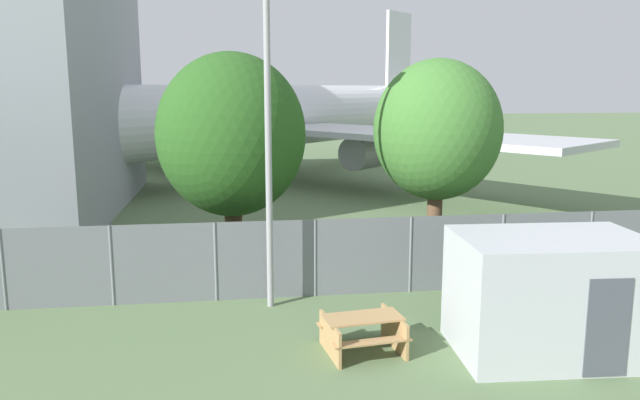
{
  "coord_description": "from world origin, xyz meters",
  "views": [
    {
      "loc": [
        -2.03,
        -5.1,
        5.38
      ],
      "look_at": [
        0.55,
        13.37,
        2.0
      ],
      "focal_mm": 35.0,
      "sensor_mm": 36.0,
      "label": 1
    }
  ],
  "objects": [
    {
      "name": "tree_behind_benches",
      "position": [
        3.7,
        11.94,
        4.17
      ],
      "size": [
        3.62,
        3.62,
        6.18
      ],
      "color": "brown",
      "rests_on": "ground"
    },
    {
      "name": "picnic_bench_open_grass",
      "position": [
        0.51,
        6.77,
        0.47
      ],
      "size": [
        1.77,
        1.6,
        0.76
      ],
      "rotation": [
        0.0,
        0.0,
        0.13
      ],
      "color": "tan",
      "rests_on": "ground"
    },
    {
      "name": "tree_near_hangar",
      "position": [
        -2.07,
        12.59,
        4.04
      ],
      "size": [
        4.18,
        4.18,
        6.36
      ],
      "color": "#4C3823",
      "rests_on": "ground"
    },
    {
      "name": "perimeter_fence",
      "position": [
        -0.0,
        10.37,
        1.02
      ],
      "size": [
        56.07,
        0.07,
        2.05
      ],
      "color": "slate",
      "rests_on": "ground"
    },
    {
      "name": "light_mast",
      "position": [
        -1.2,
        9.78,
        5.05
      ],
      "size": [
        0.44,
        0.44,
        8.33
      ],
      "color": "#99999E",
      "rests_on": "ground"
    },
    {
      "name": "portable_cabin",
      "position": [
        4.26,
        6.24,
        1.22
      ],
      "size": [
        3.87,
        2.69,
        2.45
      ],
      "rotation": [
        0.0,
        0.0,
        -0.06
      ],
      "color": "silver",
      "rests_on": "ground"
    },
    {
      "name": "airplane",
      "position": [
        -1.88,
        30.96,
        3.58
      ],
      "size": [
        36.25,
        35.75,
        11.13
      ],
      "rotation": [
        0.0,
        0.0,
        -2.36
      ],
      "color": "silver",
      "rests_on": "ground"
    }
  ]
}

